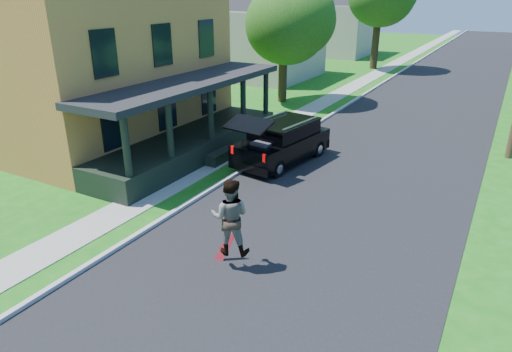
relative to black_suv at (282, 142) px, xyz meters
The scene contains 12 objects.
ground 7.86m from the black_suv, 65.81° to the right, with size 140.00×140.00×0.00m, color #176213.
street 13.29m from the black_suv, 76.04° to the left, with size 8.00×120.00×0.02m, color black.
curb 12.93m from the black_suv, 93.78° to the left, with size 0.15×120.00×0.12m, color #ACACA6.
sidewalk 13.12m from the black_suv, 100.56° to the left, with size 1.30×120.00×0.03m, color gray.
front_walk 6.46m from the black_suv, 169.88° to the right, with size 6.50×1.20×0.03m, color gray.
main_house 10.49m from the black_suv, behind, with size 15.56×15.56×10.10m.
neighbor_house_mid 20.05m from the black_suv, 121.40° to the left, with size 12.78×12.78×8.30m.
neighbor_house_far 34.61m from the black_suv, 107.40° to the left, with size 12.78×12.78×8.30m.
black_suv is the anchor object (origin of this frame).
skateboarder 7.64m from the black_suv, 73.21° to the right, with size 1.14×1.02×1.93m.
skateboard 7.42m from the black_suv, 74.97° to the right, with size 0.46×0.35×0.83m.
tree_left_mid 11.72m from the black_suv, 116.24° to the left, with size 5.17×5.17×7.84m.
Camera 1 is at (4.30, -8.35, 6.38)m, focal length 32.00 mm.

